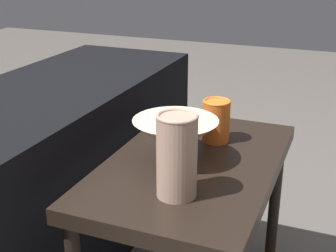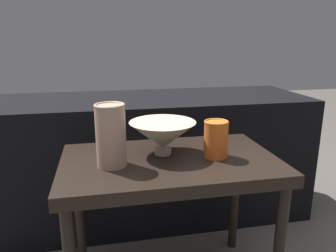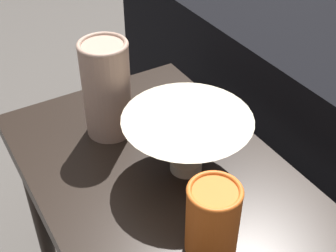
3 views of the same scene
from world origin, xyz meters
TOP-DOWN VIEW (x-y plane):
  - table at (0.00, 0.00)m, footprint 0.70×0.43m
  - couch_backdrop at (0.00, 0.54)m, footprint 1.55×0.50m
  - bowl at (-0.02, 0.04)m, footprint 0.22×0.22m
  - vase_textured_left at (-0.19, -0.02)m, footprint 0.09×0.09m
  - vase_colorful_right at (0.15, -0.02)m, footprint 0.08×0.08m

SIDE VIEW (x-z plane):
  - couch_backdrop at x=0.00m, z-range 0.00..0.60m
  - table at x=0.00m, z-range 0.19..0.68m
  - vase_colorful_right at x=0.15m, z-range 0.50..0.62m
  - bowl at x=-0.02m, z-range 0.51..0.62m
  - vase_textured_left at x=-0.19m, z-range 0.50..0.69m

